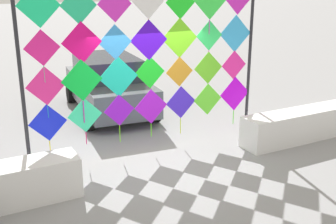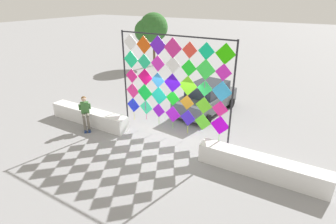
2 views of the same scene
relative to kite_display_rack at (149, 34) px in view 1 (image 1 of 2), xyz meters
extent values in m
plane|color=gray|center=(-0.02, -0.73, -2.49)|extent=(120.00, 120.00, 0.00)
cube|color=white|center=(3.97, -0.97, -2.14)|extent=(4.28, 0.62, 0.69)
cylinder|color=#232328|center=(-2.49, 0.04, -0.35)|extent=(0.07, 0.07, 4.28)
cylinder|color=#232328|center=(2.50, -0.03, -0.35)|extent=(0.07, 0.07, 4.28)
cube|color=#1423ED|center=(-2.10, 0.03, -1.52)|extent=(0.72, 0.02, 0.72)
cylinder|color=yellow|center=(-2.10, 0.04, -2.08)|extent=(0.02, 0.02, 0.40)
cube|color=#36F4AB|center=(-1.38, 0.03, -1.49)|extent=(0.69, 0.02, 0.69)
cylinder|color=#E51666|center=(-1.38, 0.04, -1.96)|extent=(0.02, 0.02, 0.26)
cube|color=#8C18DE|center=(-0.69, -0.01, -1.47)|extent=(0.65, 0.02, 0.65)
cylinder|color=#6CE516|center=(-0.69, 0.00, -1.98)|extent=(0.02, 0.02, 0.36)
cube|color=#A81AE7|center=(0.02, 0.00, -1.50)|extent=(0.75, 0.02, 0.75)
cylinder|color=#56E516|center=(0.02, 0.01, -2.02)|extent=(0.02, 0.02, 0.29)
cube|color=#4024DD|center=(0.73, 0.00, -1.50)|extent=(0.72, 0.02, 0.72)
cylinder|color=#C6E516|center=(0.73, 0.01, -2.04)|extent=(0.02, 0.02, 0.36)
cube|color=#62E730|center=(1.40, -0.03, -1.52)|extent=(0.71, 0.02, 0.71)
cube|color=#C007ED|center=(2.13, -0.03, -1.48)|extent=(0.80, 0.02, 0.80)
cylinder|color=#3FE516|center=(2.13, -0.02, -2.05)|extent=(0.02, 0.02, 0.34)
cube|color=#F12788|center=(-2.08, 0.02, -0.82)|extent=(0.73, 0.02, 0.73)
cylinder|color=#16E582|center=(-2.08, 0.03, -1.30)|extent=(0.02, 0.02, 0.24)
cube|color=#0ECE3A|center=(-1.41, 0.01, -0.79)|extent=(0.80, 0.02, 0.80)
cylinder|color=#E516B6|center=(-1.41, 0.02, -1.41)|extent=(0.02, 0.02, 0.44)
cube|color=#18D0B5|center=(-0.68, 0.01, -0.80)|extent=(0.82, 0.02, 0.82)
cylinder|color=red|center=(-0.67, 0.02, -1.43)|extent=(0.02, 0.02, 0.45)
cube|color=#19DC25|center=(0.00, 0.00, -0.77)|extent=(0.66, 0.02, 0.66)
cube|color=orange|center=(0.68, -0.03, -0.82)|extent=(0.64, 0.02, 0.64)
cube|color=#63D124|center=(1.40, -0.01, -0.81)|extent=(0.71, 0.02, 0.71)
cube|color=#F52597|center=(2.07, -0.03, -0.81)|extent=(0.65, 0.02, 0.65)
cube|color=#F21D87|center=(-2.09, 0.01, -0.13)|extent=(0.65, 0.02, 0.65)
cylinder|color=#16E57E|center=(-2.09, 0.02, -0.60)|extent=(0.02, 0.02, 0.30)
cube|color=#ED0B74|center=(-1.36, 0.01, -0.08)|extent=(0.77, 0.02, 0.77)
cube|color=#389DF6|center=(-0.72, 0.00, -0.12)|extent=(0.68, 0.02, 0.68)
cube|color=#490DE2|center=(-0.01, 0.00, -0.12)|extent=(0.80, 0.02, 0.80)
cube|color=#78F120|center=(0.68, -0.01, -0.13)|extent=(0.82, 0.02, 0.82)
cube|color=#34F66B|center=(1.41, -0.01, -0.12)|extent=(0.64, 0.02, 0.64)
cylinder|color=#E516AA|center=(1.41, 0.00, -0.59)|extent=(0.02, 0.02, 0.31)
cube|color=#37B2F9|center=(2.08, -0.01, -0.12)|extent=(0.81, 0.02, 0.81)
cube|color=#19E489|center=(-2.08, 0.02, 0.60)|extent=(0.77, 0.02, 0.77)
cube|color=#22CD87|center=(-1.38, 0.02, 0.58)|extent=(0.69, 0.02, 0.69)
cube|color=#E129C5|center=(-0.70, 0.00, 0.59)|extent=(0.68, 0.02, 0.68)
cube|color=white|center=(-0.01, 0.01, 0.62)|extent=(0.68, 0.02, 0.68)
cylinder|color=orange|center=(-0.01, 0.02, 0.15)|extent=(0.02, 0.02, 0.26)
cube|color=#1CEC25|center=(0.70, 0.00, 0.58)|extent=(0.67, 0.02, 0.67)
cylinder|color=#E516DC|center=(0.70, 0.01, 0.14)|extent=(0.02, 0.02, 0.22)
cube|color=#36F148|center=(1.39, -0.02, 0.62)|extent=(0.80, 0.02, 0.80)
cylinder|color=#E516D1|center=(1.39, -0.01, 0.06)|extent=(0.02, 0.02, 0.30)
cube|color=#4C5156|center=(0.22, 3.10, -1.88)|extent=(2.07, 4.07, 0.70)
cube|color=#282D38|center=(0.24, 3.24, -1.25)|extent=(1.69, 2.33, 0.56)
cylinder|color=black|center=(0.92, 1.69, -2.23)|extent=(0.26, 0.54, 0.52)
cylinder|color=black|center=(-0.75, 1.86, -2.23)|extent=(0.26, 0.54, 0.52)
cylinder|color=black|center=(1.19, 4.34, -2.23)|extent=(0.26, 0.54, 0.52)
cylinder|color=black|center=(-0.48, 4.51, -2.23)|extent=(0.26, 0.54, 0.52)
camera|label=1|loc=(-3.60, -7.60, 1.04)|focal=45.29mm
camera|label=2|loc=(5.12, -9.06, 3.12)|focal=28.71mm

